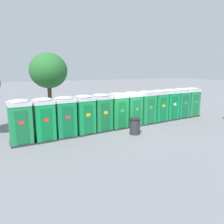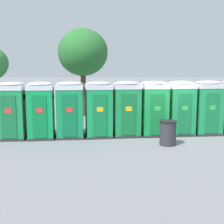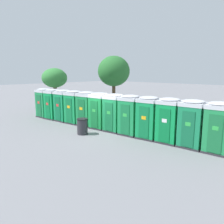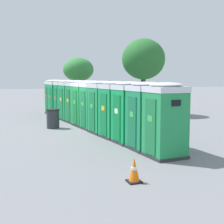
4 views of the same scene
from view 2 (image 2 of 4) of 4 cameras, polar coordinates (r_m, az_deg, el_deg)
name	(u,v)px [view 2 (image 2 of 4)]	position (r m, az deg, el deg)	size (l,w,h in m)	color
ground_plane	(170,137)	(14.54, 10.53, -4.53)	(120.00, 120.00, 0.00)	slate
portapotty_0	(12,110)	(14.48, -17.88, 0.30)	(1.32, 1.29, 2.54)	#2D2D33
portapotty_1	(41,110)	(14.23, -12.84, 0.37)	(1.28, 1.31, 2.54)	#2D2D33
portapotty_2	(70,109)	(14.17, -7.65, 0.48)	(1.32, 1.29, 2.54)	#2D2D33
portapotty_3	(99,109)	(14.19, -2.44, 0.56)	(1.36, 1.36, 2.54)	#2D2D33
portapotty_4	(127,108)	(14.38, 2.67, 0.67)	(1.38, 1.35, 2.54)	#2D2D33
portapotty_5	(154,108)	(14.60, 7.69, 0.73)	(1.35, 1.35, 2.54)	#2D2D33
portapotty_6	(181,108)	(14.98, 12.46, 0.80)	(1.31, 1.33, 2.54)	#2D2D33
portapotty_7	(207,107)	(15.42, 17.02, 0.85)	(1.36, 1.34, 2.54)	#2D2D33
street_tree_0	(83,53)	(19.78, -5.32, 10.73)	(3.09, 3.09, 5.47)	#4C3826
trash_can	(168,133)	(13.03, 10.21, -3.76)	(0.71, 0.71, 1.02)	#2D2D33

